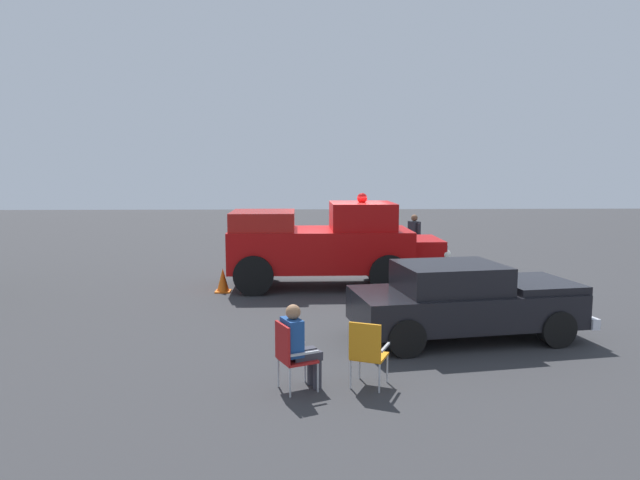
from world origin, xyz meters
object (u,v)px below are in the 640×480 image
classic_hot_rod (466,300)px  lawn_chair_by_car (367,350)px  spectator_seated (298,343)px  traffic_cone (223,281)px  vintage_fire_truck (328,244)px  spectator_standing (414,235)px  lawn_chair_near_truck (290,352)px

classic_hot_rod → lawn_chair_by_car: (2.17, 2.46, -0.16)m
spectator_seated → traffic_cone: spectator_seated is taller
vintage_fire_truck → spectator_standing: vintage_fire_truck is taller
vintage_fire_truck → lawn_chair_near_truck: bearing=83.0°
classic_hot_rod → spectator_standing: 8.93m
lawn_chair_near_truck → traffic_cone: lawn_chair_near_truck is taller
lawn_chair_near_truck → classic_hot_rod: bearing=-142.7°
spectator_standing → lawn_chair_near_truck: bearing=70.4°
classic_hot_rod → lawn_chair_by_car: size_ratio=4.51×
traffic_cone → vintage_fire_truck: bearing=-167.9°
classic_hot_rod → spectator_seated: 4.02m
classic_hot_rod → lawn_chair_by_car: 3.28m
classic_hot_rod → spectator_seated: size_ratio=3.57×
classic_hot_rod → vintage_fire_truck: bearing=-63.8°
vintage_fire_truck → classic_hot_rod: 5.46m
lawn_chair_near_truck → spectator_seated: spectator_seated is taller
classic_hot_rod → spectator_standing: bearing=-94.9°
vintage_fire_truck → spectator_seated: 7.40m
vintage_fire_truck → spectator_seated: size_ratio=4.62×
lawn_chair_by_car → spectator_standing: 11.73m
traffic_cone → classic_hot_rod: bearing=140.7°
lawn_chair_near_truck → spectator_seated: 0.17m
lawn_chair_by_car → lawn_chair_near_truck: bearing=3.1°
spectator_seated → traffic_cone: size_ratio=2.03×
classic_hot_rod → lawn_chair_near_truck: bearing=37.3°
lawn_chair_near_truck → lawn_chair_by_car: bearing=-176.9°
vintage_fire_truck → lawn_chair_near_truck: 7.48m
lawn_chair_by_car → spectator_standing: bearing=-104.5°
lawn_chair_by_car → spectator_standing: spectator_standing is taller
lawn_chair_by_car → traffic_cone: bearing=-65.6°
classic_hot_rod → spectator_standing: spectator_standing is taller
classic_hot_rod → lawn_chair_near_truck: classic_hot_rod is taller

